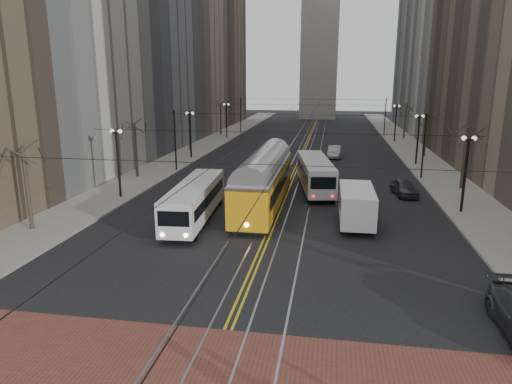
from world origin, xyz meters
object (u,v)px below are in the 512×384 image
(transit_bus, at_px, (195,202))
(rear_bus, at_px, (315,175))
(cargo_van, at_px, (356,207))
(sedan_silver, at_px, (334,152))
(streetcar, at_px, (264,185))
(sedan_grey, at_px, (404,188))

(transit_bus, relative_size, rear_bus, 1.00)
(rear_bus, bearing_deg, cargo_van, -80.80)
(transit_bus, height_order, cargo_van, transit_bus)
(rear_bus, distance_m, cargo_van, 10.36)
(cargo_van, xyz_separation_m, sedan_silver, (-1.47, 27.95, -0.56))
(streetcar, distance_m, rear_bus, 7.36)
(transit_bus, height_order, rear_bus, rear_bus)
(transit_bus, xyz_separation_m, cargo_van, (11.29, 0.84, -0.06))
(transit_bus, relative_size, streetcar, 0.73)
(streetcar, distance_m, cargo_van, 7.82)
(rear_bus, bearing_deg, sedan_silver, 75.57)
(transit_bus, bearing_deg, rear_bus, 49.43)
(transit_bus, distance_m, cargo_van, 11.32)
(transit_bus, xyz_separation_m, sedan_silver, (9.82, 28.79, -0.62))
(rear_bus, bearing_deg, sedan_grey, -13.96)
(rear_bus, height_order, sedan_silver, rear_bus)
(sedan_silver, bearing_deg, streetcar, -99.59)
(transit_bus, height_order, sedan_grey, transit_bus)
(rear_bus, relative_size, sedan_grey, 2.64)
(sedan_grey, height_order, sedan_silver, sedan_silver)
(transit_bus, xyz_separation_m, streetcar, (4.32, 4.36, 0.40))
(streetcar, xyz_separation_m, sedan_grey, (11.49, 5.64, -1.05))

